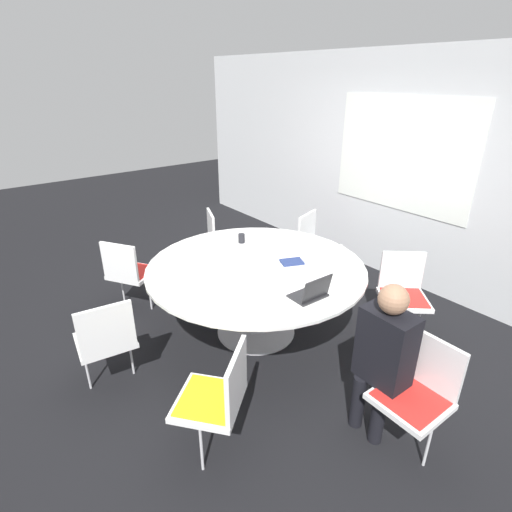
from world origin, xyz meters
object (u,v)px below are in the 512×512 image
at_px(chair_0, 417,388).
at_px(spiral_notebook, 292,262).
at_px(chair_5, 106,337).
at_px(laptop, 312,292).
at_px(chair_2, 315,241).
at_px(handbag, 290,259).
at_px(chair_1, 403,290).
at_px(chair_4, 129,270).
at_px(person_0, 384,351).
at_px(chair_3, 221,237).
at_px(chair_6, 218,394).
at_px(coffee_cup, 242,238).

distance_m(chair_0, spiral_notebook, 1.62).
height_order(chair_5, laptop, laptop).
xyz_separation_m(chair_2, chair_5, (0.39, -2.77, 0.00)).
xyz_separation_m(spiral_notebook, handbag, (-1.05, 0.95, -0.62)).
xyz_separation_m(chair_0, chair_2, (-2.24, 1.32, 0.00)).
xyz_separation_m(chair_1, chair_2, (-1.39, 0.22, 0.00)).
xyz_separation_m(chair_4, person_0, (2.67, 0.76, 0.20)).
relative_size(chair_5, laptop, 2.85).
height_order(chair_1, chair_3, same).
relative_size(chair_0, spiral_notebook, 3.33).
height_order(person_0, handbag, person_0).
bearing_deg(spiral_notebook, laptop, -29.20).
bearing_deg(chair_2, spiral_notebook, 15.03).
relative_size(chair_4, chair_6, 1.00).
bearing_deg(chair_5, chair_2, 15.43).
xyz_separation_m(chair_4, handbag, (0.29, 2.08, -0.36)).
height_order(chair_0, chair_5, same).
distance_m(chair_3, chair_4, 1.31).
bearing_deg(laptop, handbag, -126.36).
distance_m(coffee_cup, handbag, 1.27).
distance_m(chair_4, handbag, 2.13).
relative_size(chair_2, laptop, 2.85).
bearing_deg(spiral_notebook, chair_2, 122.99).
bearing_deg(chair_0, chair_1, -51.01).
distance_m(chair_6, coffee_cup, 2.01).
bearing_deg(chair_5, chair_1, -14.09).
bearing_deg(coffee_cup, person_0, -8.03).
bearing_deg(coffee_cup, chair_4, -121.07).
xyz_separation_m(chair_1, spiral_notebook, (-0.73, -0.81, 0.26)).
distance_m(spiral_notebook, coffee_cup, 0.72).
relative_size(chair_0, chair_3, 1.00).
relative_size(chair_1, coffee_cup, 8.60).
bearing_deg(handbag, chair_2, 11.70).
xyz_separation_m(chair_6, laptop, (-0.20, 1.04, 0.31)).
bearing_deg(chair_2, chair_0, 41.45).
height_order(chair_1, chair_2, same).
bearing_deg(person_0, chair_1, -61.37).
height_order(chair_0, laptop, laptop).
bearing_deg(chair_2, chair_4, -35.27).
bearing_deg(chair_5, coffee_cup, 21.99).
height_order(chair_3, coffee_cup, coffee_cup).
bearing_deg(chair_0, chair_2, -28.92).
distance_m(chair_3, chair_6, 2.78).
xyz_separation_m(chair_2, spiral_notebook, (0.67, -1.03, 0.26)).
distance_m(chair_1, coffee_cup, 1.72).
bearing_deg(laptop, spiral_notebook, -117.53).
distance_m(person_0, laptop, 0.74).
xyz_separation_m(chair_6, spiral_notebook, (-0.80, 1.37, 0.26)).
xyz_separation_m(person_0, spiral_notebook, (-1.33, 0.37, 0.07)).
bearing_deg(chair_3, chair_5, -34.79).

